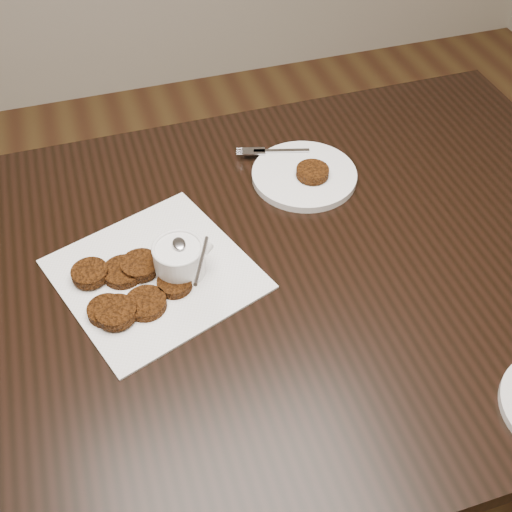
{
  "coord_description": "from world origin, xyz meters",
  "views": [
    {
      "loc": [
        -0.18,
        -0.55,
        1.54
      ],
      "look_at": [
        0.03,
        0.12,
        0.8
      ],
      "focal_mm": 43.67,
      "sensor_mm": 36.0,
      "label": 1
    }
  ],
  "objects_px": {
    "napkin": "(155,274)",
    "plate_with_patty": "(304,172)",
    "table": "(251,389)",
    "sauce_ramekin": "(177,246)"
  },
  "relations": [
    {
      "from": "sauce_ramekin",
      "to": "plate_with_patty",
      "type": "bearing_deg",
      "value": 30.77
    },
    {
      "from": "table",
      "to": "napkin",
      "type": "bearing_deg",
      "value": 164.46
    },
    {
      "from": "napkin",
      "to": "sauce_ramekin",
      "type": "bearing_deg",
      "value": -10.91
    },
    {
      "from": "table",
      "to": "napkin",
      "type": "relative_size",
      "value": 4.85
    },
    {
      "from": "napkin",
      "to": "sauce_ramekin",
      "type": "xyz_separation_m",
      "value": [
        0.04,
        -0.01,
        0.06
      ]
    },
    {
      "from": "napkin",
      "to": "plate_with_patty",
      "type": "height_order",
      "value": "plate_with_patty"
    },
    {
      "from": "napkin",
      "to": "plate_with_patty",
      "type": "bearing_deg",
      "value": 26.29
    },
    {
      "from": "napkin",
      "to": "sauce_ramekin",
      "type": "relative_size",
      "value": 2.48
    },
    {
      "from": "table",
      "to": "plate_with_patty",
      "type": "relative_size",
      "value": 7.01
    },
    {
      "from": "table",
      "to": "napkin",
      "type": "xyz_separation_m",
      "value": [
        -0.16,
        0.04,
        0.38
      ]
    }
  ]
}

